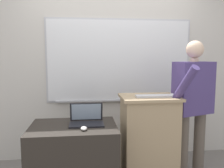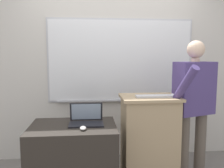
% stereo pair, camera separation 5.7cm
% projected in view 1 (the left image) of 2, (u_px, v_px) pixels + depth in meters
% --- Properties ---
extents(back_wall, '(6.40, 0.17, 2.78)m').
position_uv_depth(back_wall, '(110.00, 62.00, 3.42)').
color(back_wall, beige).
rests_on(back_wall, ground_plane).
extents(lectern_podium, '(0.64, 0.50, 1.03)m').
position_uv_depth(lectern_podium, '(148.00, 140.00, 2.69)').
color(lectern_podium, tan).
rests_on(lectern_podium, ground_plane).
extents(side_desk, '(0.87, 0.63, 0.77)m').
position_uv_depth(side_desk, '(74.00, 162.00, 2.44)').
color(side_desk, '#28231E').
rests_on(side_desk, ground_plane).
extents(person_presenter, '(0.64, 0.65, 1.65)m').
position_uv_depth(person_presenter, '(193.00, 101.00, 2.74)').
color(person_presenter, brown).
rests_on(person_presenter, ground_plane).
extents(laptop, '(0.35, 0.24, 0.21)m').
position_uv_depth(laptop, '(86.00, 118.00, 2.46)').
color(laptop, black).
rests_on(laptop, side_desk).
extents(wireless_keyboard, '(0.39, 0.12, 0.02)m').
position_uv_depth(wireless_keyboard, '(154.00, 96.00, 2.57)').
color(wireless_keyboard, silver).
rests_on(wireless_keyboard, lectern_podium).
extents(computer_mouse_by_laptop, '(0.06, 0.10, 0.03)m').
position_uv_depth(computer_mouse_by_laptop, '(84.00, 128.00, 2.25)').
color(computer_mouse_by_laptop, silver).
rests_on(computer_mouse_by_laptop, side_desk).
extents(computer_mouse_by_keyboard, '(0.06, 0.10, 0.03)m').
position_uv_depth(computer_mouse_by_keyboard, '(172.00, 95.00, 2.60)').
color(computer_mouse_by_keyboard, '#BCBCC1').
rests_on(computer_mouse_by_keyboard, lectern_podium).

